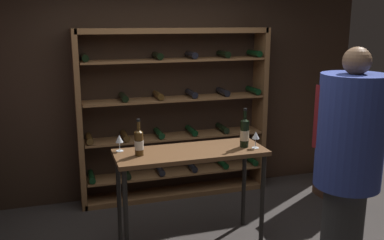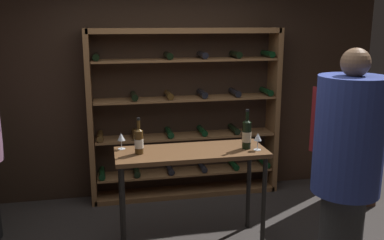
% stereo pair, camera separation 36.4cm
% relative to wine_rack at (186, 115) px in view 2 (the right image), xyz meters
% --- Properties ---
extents(back_wall, '(5.38, 0.10, 2.75)m').
position_rel_wine_rack_xyz_m(back_wall, '(-0.19, 0.21, 0.37)').
color(back_wall, '#332319').
rests_on(back_wall, ground).
extents(wine_rack, '(2.29, 0.32, 2.04)m').
position_rel_wine_rack_xyz_m(wine_rack, '(0.00, 0.00, 0.00)').
color(wine_rack, brown).
rests_on(wine_rack, ground).
extents(tasting_table, '(1.40, 0.52, 0.95)m').
position_rel_wine_rack_xyz_m(tasting_table, '(-0.18, -1.20, -0.17)').
color(tasting_table, brown).
rests_on(tasting_table, ground).
extents(person_bystander_red_print, '(0.51, 0.51, 1.93)m').
position_rel_wine_rack_xyz_m(person_bystander_red_print, '(0.84, -2.11, 0.05)').
color(person_bystander_red_print, '#2F2F2F').
rests_on(person_bystander_red_print, ground).
extents(display_cabinet, '(0.44, 0.36, 1.51)m').
position_rel_wine_rack_xyz_m(display_cabinet, '(1.88, -0.64, -0.25)').
color(display_cabinet, '#4C2D1E').
rests_on(display_cabinet, ground).
extents(wine_bottle_black_capsule, '(0.08, 0.08, 0.37)m').
position_rel_wine_rack_xyz_m(wine_bottle_black_capsule, '(0.33, -1.25, 0.08)').
color(wine_bottle_black_capsule, black).
rests_on(wine_bottle_black_capsule, tasting_table).
extents(wine_bottle_red_label, '(0.08, 0.08, 0.33)m').
position_rel_wine_rack_xyz_m(wine_bottle_red_label, '(-0.66, -1.20, 0.06)').
color(wine_bottle_red_label, '#4C3314').
rests_on(wine_bottle_red_label, tasting_table).
extents(wine_glass_stemmed_center, '(0.07, 0.07, 0.16)m').
position_rel_wine_rack_xyz_m(wine_glass_stemmed_center, '(0.42, -1.32, 0.06)').
color(wine_glass_stemmed_center, silver).
rests_on(wine_glass_stemmed_center, tasting_table).
extents(wine_glass_stemmed_left, '(0.07, 0.07, 0.15)m').
position_rel_wine_rack_xyz_m(wine_glass_stemmed_left, '(-0.81, -1.03, 0.05)').
color(wine_glass_stemmed_left, silver).
rests_on(wine_glass_stemmed_left, tasting_table).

